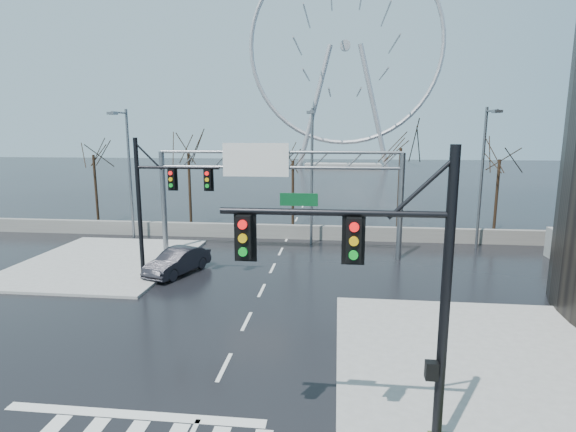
# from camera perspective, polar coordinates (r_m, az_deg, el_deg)

# --- Properties ---
(ground) EXTENTS (260.00, 260.00, 0.00)m
(ground) POSITION_cam_1_polar(r_m,az_deg,el_deg) (17.08, -8.10, -18.47)
(ground) COLOR black
(ground) RESTS_ON ground
(sidewalk_right_ext) EXTENTS (12.00, 10.00, 0.15)m
(sidewalk_right_ext) POSITION_cam_1_polar(r_m,az_deg,el_deg) (19.35, 24.99, -15.52)
(sidewalk_right_ext) COLOR gray
(sidewalk_right_ext) RESTS_ON ground
(sidewalk_far) EXTENTS (10.00, 12.00, 0.15)m
(sidewalk_far) POSITION_cam_1_polar(r_m,az_deg,el_deg) (31.43, -22.33, -5.36)
(sidewalk_far) COLOR gray
(sidewalk_far) RESTS_ON ground
(barrier_wall) EXTENTS (52.00, 0.50, 1.10)m
(barrier_wall) POSITION_cam_1_polar(r_m,az_deg,el_deg) (35.51, -0.12, -2.00)
(barrier_wall) COLOR slate
(barrier_wall) RESTS_ON ground
(signal_mast_near) EXTENTS (5.52, 0.41, 8.00)m
(signal_mast_near) POSITION_cam_1_polar(r_m,az_deg,el_deg) (11.01, 12.60, -7.61)
(signal_mast_near) COLOR black
(signal_mast_near) RESTS_ON ground
(signal_mast_far) EXTENTS (4.72, 0.41, 8.00)m
(signal_mast_far) POSITION_cam_1_polar(r_m,az_deg,el_deg) (25.59, -16.18, 2.43)
(signal_mast_far) COLOR black
(signal_mast_far) RESTS_ON ground
(sign_gantry) EXTENTS (16.36, 0.40, 7.60)m
(sign_gantry) POSITION_cam_1_polar(r_m,az_deg,el_deg) (29.87, -1.93, 4.62)
(sign_gantry) COLOR slate
(sign_gantry) RESTS_ON ground
(streetlight_left) EXTENTS (0.50, 2.55, 10.00)m
(streetlight_left) POSITION_cam_1_polar(r_m,az_deg,el_deg) (36.35, -19.73, 6.18)
(streetlight_left) COLOR slate
(streetlight_left) RESTS_ON ground
(streetlight_mid) EXTENTS (0.50, 2.55, 10.00)m
(streetlight_mid) POSITION_cam_1_polar(r_m,az_deg,el_deg) (32.75, 3.02, 6.37)
(streetlight_mid) COLOR slate
(streetlight_mid) RESTS_ON ground
(streetlight_right) EXTENTS (0.50, 2.55, 10.00)m
(streetlight_right) POSITION_cam_1_polar(r_m,az_deg,el_deg) (34.21, 23.62, 5.69)
(streetlight_right) COLOR slate
(streetlight_right) RESTS_ON ground
(tree_far_left) EXTENTS (3.50, 3.50, 7.00)m
(tree_far_left) POSITION_cam_1_polar(r_m,az_deg,el_deg) (44.33, -23.43, 6.20)
(tree_far_left) COLOR black
(tree_far_left) RESTS_ON ground
(tree_left) EXTENTS (3.75, 3.75, 7.50)m
(tree_left) POSITION_cam_1_polar(r_m,az_deg,el_deg) (40.14, -12.51, 7.03)
(tree_left) COLOR black
(tree_left) RESTS_ON ground
(tree_center) EXTENTS (3.25, 3.25, 6.50)m
(tree_center) POSITION_cam_1_polar(r_m,az_deg,el_deg) (39.26, 0.62, 6.03)
(tree_center) COLOR black
(tree_center) RESTS_ON ground
(tree_right) EXTENTS (3.90, 3.90, 7.80)m
(tree_right) POSITION_cam_1_polar(r_m,az_deg,el_deg) (38.34, 14.09, 7.17)
(tree_right) COLOR black
(tree_right) RESTS_ON ground
(tree_far_right) EXTENTS (3.40, 3.40, 6.80)m
(tree_far_right) POSITION_cam_1_polar(r_m,az_deg,el_deg) (40.71, 25.22, 5.53)
(tree_far_right) COLOR black
(tree_far_right) RESTS_ON ground
(ferris_wheel) EXTENTS (45.00, 6.00, 50.91)m
(ferris_wheel) POSITION_cam_1_polar(r_m,az_deg,el_deg) (110.90, 7.26, 19.72)
(ferris_wheel) COLOR gray
(ferris_wheel) RESTS_ON ground
(car) EXTENTS (3.02, 4.82, 1.50)m
(car) POSITION_cam_1_polar(r_m,az_deg,el_deg) (27.53, -13.83, -5.60)
(car) COLOR black
(car) RESTS_ON ground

